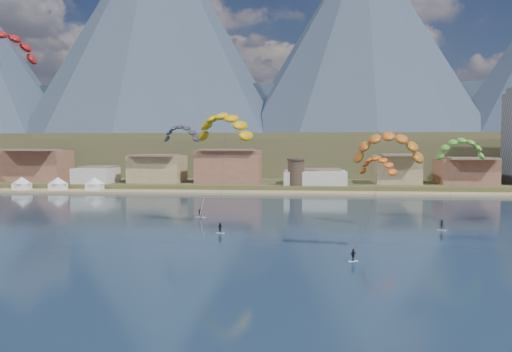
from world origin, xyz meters
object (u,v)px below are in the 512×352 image
Objects in this scene: kitesurfer_yellow at (224,123)px; watchtower at (296,172)px; kitesurfer_red at (0,42)px; kitesurfer_green at (460,146)px; windsurfer at (201,211)px; kitesurfer_orange at (388,143)px.

watchtower is at bearing 80.32° from kitesurfer_yellow.
kitesurfer_green is (86.27, 15.07, -18.98)m from kitesurfer_red.
watchtower is 95.53m from kitesurfer_red.
kitesurfer_yellow is at bearing 6.24° from kitesurfer_red.
kitesurfer_yellow is 21.41m from windsurfer.
kitesurfer_green is at bearing -60.66° from watchtower.
watchtower is at bearing 98.90° from kitesurfer_orange.
kitesurfer_orange is at bearing -40.14° from kitesurfer_yellow.
kitesurfer_orange is at bearing -120.02° from kitesurfer_green.
kitesurfer_orange is 38.10m from kitesurfer_green.
windsurfer is (-6.56, 9.88, -17.83)m from kitesurfer_yellow.
kitesurfer_red reaches higher than watchtower.
kitesurfer_yellow is at bearing -99.68° from watchtower.
kitesurfer_yellow reaches higher than kitesurfer_green.
windsurfer is (34.11, 14.33, -32.48)m from kitesurfer_red.
windsurfer is at bearing -179.19° from kitesurfer_green.
watchtower is 2.08× the size of windsurfer.
kitesurfer_orange reaches higher than watchtower.
kitesurfer_orange is (14.53, -92.75, 9.06)m from watchtower.
kitesurfer_green reaches higher than windsurfer.
kitesurfer_red is at bearing 165.07° from kitesurfer_orange.
watchtower is 0.23× the size of kitesurfer_red.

